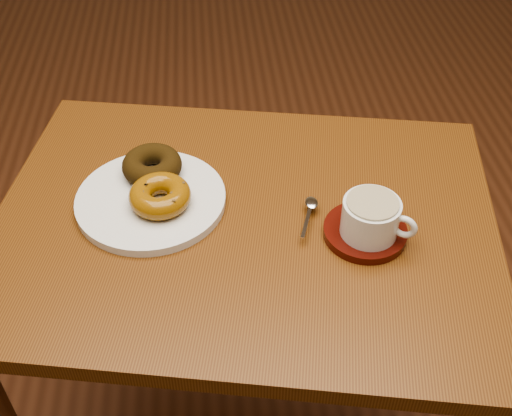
{
  "coord_description": "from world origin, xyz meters",
  "views": [
    {
      "loc": [
        -0.1,
        -0.48,
        1.52
      ],
      "look_at": [
        -0.03,
        0.29,
        0.8
      ],
      "focal_mm": 45.0,
      "sensor_mm": 36.0,
      "label": 1
    }
  ],
  "objects": [
    {
      "name": "coffee_cup",
      "position": [
        0.14,
        0.23,
        0.83
      ],
      "size": [
        0.11,
        0.09,
        0.06
      ],
      "rotation": [
        0.0,
        0.0,
        -0.54
      ],
      "color": "silver",
      "rests_on": "saucer"
    },
    {
      "name": "teaspoon",
      "position": [
        0.06,
        0.29,
        0.8
      ],
      "size": [
        0.04,
        0.1,
        0.01
      ],
      "rotation": [
        0.0,
        0.0,
        -0.32
      ],
      "color": "silver",
      "rests_on": "saucer"
    },
    {
      "name": "donut_cinnamon",
      "position": [
        -0.2,
        0.4,
        0.82
      ],
      "size": [
        0.14,
        0.14,
        0.04
      ],
      "primitive_type": "torus",
      "rotation": [
        0.0,
        0.0,
        -0.53
      ],
      "color": "black",
      "rests_on": "donut_plate"
    },
    {
      "name": "saucer",
      "position": [
        0.14,
        0.23,
        0.79
      ],
      "size": [
        0.14,
        0.14,
        0.01
      ],
      "primitive_type": "cylinder",
      "rotation": [
        0.0,
        0.0,
        -0.01
      ],
      "color": "#3C0D08",
      "rests_on": "cafe_table"
    },
    {
      "name": "donut_plate",
      "position": [
        -0.21,
        0.34,
        0.79
      ],
      "size": [
        0.31,
        0.31,
        0.02
      ],
      "primitive_type": "cylinder",
      "rotation": [
        0.0,
        0.0,
        0.24
      ],
      "color": "silver",
      "rests_on": "cafe_table"
    },
    {
      "name": "cafe_table",
      "position": [
        -0.05,
        0.29,
        0.66
      ],
      "size": [
        0.94,
        0.77,
        0.78
      ],
      "rotation": [
        0.0,
        0.0,
        -0.19
      ],
      "color": "#5E3514",
      "rests_on": "ground"
    },
    {
      "name": "donut_caramel",
      "position": [
        -0.19,
        0.32,
        0.82
      ],
      "size": [
        0.12,
        0.12,
        0.04
      ],
      "rotation": [
        0.0,
        0.0,
        -0.22
      ],
      "color": "#81510E",
      "rests_on": "donut_plate"
    }
  ]
}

